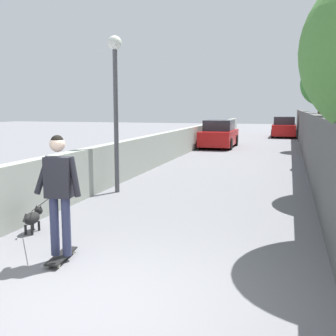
{
  "coord_description": "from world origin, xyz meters",
  "views": [
    {
      "loc": [
        -4.17,
        -2.05,
        2.25
      ],
      "look_at": [
        4.12,
        0.33,
        1.0
      ],
      "focal_mm": 44.89,
      "sensor_mm": 36.0,
      "label": 1
    }
  ],
  "objects_px": {
    "tree_right_near": "(321,84)",
    "lamp_post": "(115,86)",
    "person_skateboarder": "(59,186)",
    "dog": "(33,218)",
    "car_near": "(219,135)",
    "car_far": "(284,128)",
    "skateboard": "(62,256)"
  },
  "relations": [
    {
      "from": "tree_right_near",
      "to": "lamp_post",
      "type": "bearing_deg",
      "value": 155.67
    },
    {
      "from": "person_skateboarder",
      "to": "lamp_post",
      "type": "bearing_deg",
      "value": 13.57
    },
    {
      "from": "lamp_post",
      "to": "tree_right_near",
      "type": "bearing_deg",
      "value": -24.33
    },
    {
      "from": "dog",
      "to": "car_near",
      "type": "xyz_separation_m",
      "value": [
        17.06,
        -0.64,
        0.44
      ]
    },
    {
      "from": "person_skateboarder",
      "to": "dog",
      "type": "relative_size",
      "value": 1.22
    },
    {
      "from": "car_far",
      "to": "tree_right_near",
      "type": "bearing_deg",
      "value": -169.62
    },
    {
      "from": "tree_right_near",
      "to": "car_near",
      "type": "relative_size",
      "value": 1.12
    },
    {
      "from": "skateboard",
      "to": "car_far",
      "type": "distance_m",
      "value": 28.04
    },
    {
      "from": "person_skateboarder",
      "to": "dog",
      "type": "bearing_deg",
      "value": 47.39
    },
    {
      "from": "skateboard",
      "to": "dog",
      "type": "distance_m",
      "value": 1.68
    },
    {
      "from": "skateboard",
      "to": "car_near",
      "type": "height_order",
      "value": "car_near"
    },
    {
      "from": "lamp_post",
      "to": "skateboard",
      "type": "height_order",
      "value": "lamp_post"
    },
    {
      "from": "tree_right_near",
      "to": "car_far",
      "type": "xyz_separation_m",
      "value": [
        10.01,
        1.83,
        -2.69
      ]
    },
    {
      "from": "tree_right_near",
      "to": "car_near",
      "type": "distance_m",
      "value": 5.91
    },
    {
      "from": "skateboard",
      "to": "car_far",
      "type": "xyz_separation_m",
      "value": [
        27.89,
        -2.82,
        0.65
      ]
    },
    {
      "from": "lamp_post",
      "to": "car_far",
      "type": "distance_m",
      "value": 23.39
    },
    {
      "from": "tree_right_near",
      "to": "car_far",
      "type": "height_order",
      "value": "tree_right_near"
    },
    {
      "from": "lamp_post",
      "to": "person_skateboarder",
      "type": "bearing_deg",
      "value": -166.43
    },
    {
      "from": "dog",
      "to": "car_near",
      "type": "bearing_deg",
      "value": -2.13
    },
    {
      "from": "tree_right_near",
      "to": "car_near",
      "type": "height_order",
      "value": "tree_right_near"
    },
    {
      "from": "skateboard",
      "to": "dog",
      "type": "bearing_deg",
      "value": 47.39
    },
    {
      "from": "lamp_post",
      "to": "car_far",
      "type": "xyz_separation_m",
      "value": [
        22.95,
        -4.02,
        -2.09
      ]
    },
    {
      "from": "person_skateboarder",
      "to": "dog",
      "type": "distance_m",
      "value": 1.88
    },
    {
      "from": "person_skateboarder",
      "to": "skateboard",
      "type": "bearing_deg",
      "value": 45.0
    },
    {
      "from": "lamp_post",
      "to": "car_near",
      "type": "distance_m",
      "value": 13.43
    },
    {
      "from": "tree_right_near",
      "to": "person_skateboarder",
      "type": "bearing_deg",
      "value": 165.4
    },
    {
      "from": "tree_right_near",
      "to": "skateboard",
      "type": "bearing_deg",
      "value": 165.4
    },
    {
      "from": "car_near",
      "to": "car_far",
      "type": "xyz_separation_m",
      "value": [
        9.7,
        -3.42,
        0.0
      ]
    },
    {
      "from": "car_near",
      "to": "person_skateboarder",
      "type": "bearing_deg",
      "value": -178.14
    },
    {
      "from": "tree_right_near",
      "to": "dog",
      "type": "xyz_separation_m",
      "value": [
        -16.75,
        5.89,
        -3.14
      ]
    },
    {
      "from": "skateboard",
      "to": "car_near",
      "type": "relative_size",
      "value": 0.2
    },
    {
      "from": "person_skateboarder",
      "to": "car_near",
      "type": "height_order",
      "value": "person_skateboarder"
    }
  ]
}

